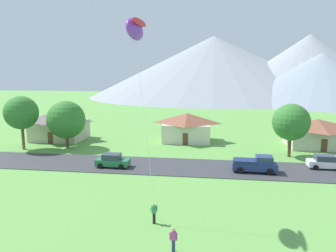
{
  "coord_description": "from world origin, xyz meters",
  "views": [
    {
      "loc": [
        5.48,
        -10.3,
        11.69
      ],
      "look_at": [
        1.71,
        16.33,
        7.24
      ],
      "focal_mm": 33.62,
      "sensor_mm": 36.0,
      "label": 1
    }
  ],
  "objects_px": {
    "house_left_center": "(317,132)",
    "tree_near_left": "(66,120)",
    "pickup_truck_navy_west_side": "(256,164)",
    "kite_flyer_with_kite": "(135,33)",
    "tree_center": "(291,122)",
    "watcher_person": "(173,240)",
    "house_right_center": "(60,125)",
    "tree_left_of_center": "(21,113)",
    "parked_car_white_mid_west": "(325,162)",
    "parked_car_green_west_end": "(113,161)",
    "house_leftmost": "(187,127)"
  },
  "relations": [
    {
      "from": "watcher_person",
      "to": "pickup_truck_navy_west_side",
      "type": "bearing_deg",
      "value": 67.41
    },
    {
      "from": "house_right_center",
      "to": "watcher_person",
      "type": "relative_size",
      "value": 5.56
    },
    {
      "from": "tree_left_of_center",
      "to": "pickup_truck_navy_west_side",
      "type": "height_order",
      "value": "tree_left_of_center"
    },
    {
      "from": "tree_near_left",
      "to": "pickup_truck_navy_west_side",
      "type": "xyz_separation_m",
      "value": [
        28.21,
        -8.94,
        -3.49
      ]
    },
    {
      "from": "tree_center",
      "to": "parked_car_green_west_end",
      "type": "bearing_deg",
      "value": -159.83
    },
    {
      "from": "tree_near_left",
      "to": "pickup_truck_navy_west_side",
      "type": "height_order",
      "value": "tree_near_left"
    },
    {
      "from": "house_right_center",
      "to": "parked_car_white_mid_west",
      "type": "bearing_deg",
      "value": -16.51
    },
    {
      "from": "house_right_center",
      "to": "parked_car_green_west_end",
      "type": "distance_m",
      "value": 21.31
    },
    {
      "from": "house_right_center",
      "to": "tree_center",
      "type": "bearing_deg",
      "value": -9.9
    },
    {
      "from": "house_right_center",
      "to": "parked_car_green_west_end",
      "type": "relative_size",
      "value": 2.21
    },
    {
      "from": "house_right_center",
      "to": "pickup_truck_navy_west_side",
      "type": "relative_size",
      "value": 1.77
    },
    {
      "from": "pickup_truck_navy_west_side",
      "to": "watcher_person",
      "type": "bearing_deg",
      "value": -112.59
    },
    {
      "from": "house_right_center",
      "to": "pickup_truck_navy_west_side",
      "type": "xyz_separation_m",
      "value": [
        32.44,
        -14.86,
        -1.66
      ]
    },
    {
      "from": "house_right_center",
      "to": "pickup_truck_navy_west_side",
      "type": "distance_m",
      "value": 35.72
    },
    {
      "from": "tree_left_of_center",
      "to": "house_left_center",
      "type": "bearing_deg",
      "value": 10.44
    },
    {
      "from": "tree_center",
      "to": "parked_car_white_mid_west",
      "type": "height_order",
      "value": "tree_center"
    },
    {
      "from": "tree_near_left",
      "to": "parked_car_white_mid_west",
      "type": "xyz_separation_m",
      "value": [
        36.96,
        -6.29,
        -3.69
      ]
    },
    {
      "from": "tree_center",
      "to": "house_right_center",
      "type": "bearing_deg",
      "value": 170.1
    },
    {
      "from": "pickup_truck_navy_west_side",
      "to": "kite_flyer_with_kite",
      "type": "xyz_separation_m",
      "value": [
        -11.54,
        -12.18,
        13.92
      ]
    },
    {
      "from": "tree_left_of_center",
      "to": "watcher_person",
      "type": "height_order",
      "value": "tree_left_of_center"
    },
    {
      "from": "house_left_center",
      "to": "parked_car_green_west_end",
      "type": "height_order",
      "value": "house_left_center"
    },
    {
      "from": "tree_left_of_center",
      "to": "house_leftmost",
      "type": "bearing_deg",
      "value": 21.43
    },
    {
      "from": "house_leftmost",
      "to": "tree_left_of_center",
      "type": "bearing_deg",
      "value": -158.57
    },
    {
      "from": "tree_near_left",
      "to": "tree_center",
      "type": "distance_m",
      "value": 33.94
    },
    {
      "from": "tree_left_of_center",
      "to": "parked_car_green_west_end",
      "type": "relative_size",
      "value": 1.99
    },
    {
      "from": "tree_center",
      "to": "pickup_truck_navy_west_side",
      "type": "bearing_deg",
      "value": -124.92
    },
    {
      "from": "house_leftmost",
      "to": "house_right_center",
      "type": "height_order",
      "value": "house_right_center"
    },
    {
      "from": "pickup_truck_navy_west_side",
      "to": "kite_flyer_with_kite",
      "type": "distance_m",
      "value": 21.8
    },
    {
      "from": "house_right_center",
      "to": "tree_center",
      "type": "height_order",
      "value": "tree_center"
    },
    {
      "from": "tree_center",
      "to": "house_left_center",
      "type": "bearing_deg",
      "value": 51.31
    },
    {
      "from": "parked_car_green_west_end",
      "to": "watcher_person",
      "type": "bearing_deg",
      "value": -60.94
    },
    {
      "from": "parked_car_white_mid_west",
      "to": "kite_flyer_with_kite",
      "type": "xyz_separation_m",
      "value": [
        -20.29,
        -14.83,
        14.11
      ]
    },
    {
      "from": "house_left_center",
      "to": "parked_car_green_west_end",
      "type": "relative_size",
      "value": 2.33
    },
    {
      "from": "kite_flyer_with_kite",
      "to": "tree_left_of_center",
      "type": "bearing_deg",
      "value": 140.2
    },
    {
      "from": "tree_near_left",
      "to": "tree_center",
      "type": "height_order",
      "value": "tree_center"
    },
    {
      "from": "house_left_center",
      "to": "pickup_truck_navy_west_side",
      "type": "xyz_separation_m",
      "value": [
        -11.59,
        -15.52,
        -1.29
      ]
    },
    {
      "from": "house_leftmost",
      "to": "house_left_center",
      "type": "relative_size",
      "value": 0.89
    },
    {
      "from": "parked_car_green_west_end",
      "to": "parked_car_white_mid_west",
      "type": "bearing_deg",
      "value": 6.58
    },
    {
      "from": "tree_left_of_center",
      "to": "pickup_truck_navy_west_side",
      "type": "distance_m",
      "value": 35.59
    },
    {
      "from": "house_left_center",
      "to": "tree_near_left",
      "type": "height_order",
      "value": "tree_near_left"
    },
    {
      "from": "kite_flyer_with_kite",
      "to": "watcher_person",
      "type": "bearing_deg",
      "value": -58.19
    },
    {
      "from": "house_left_center",
      "to": "parked_car_green_west_end",
      "type": "xyz_separation_m",
      "value": [
        -29.27,
        -15.92,
        -1.48
      ]
    },
    {
      "from": "parked_car_white_mid_west",
      "to": "pickup_truck_navy_west_side",
      "type": "distance_m",
      "value": 9.14
    },
    {
      "from": "house_leftmost",
      "to": "kite_flyer_with_kite",
      "type": "xyz_separation_m",
      "value": [
        -1.9,
        -28.98,
        12.4
      ]
    },
    {
      "from": "house_right_center",
      "to": "tree_left_of_center",
      "type": "height_order",
      "value": "tree_left_of_center"
    },
    {
      "from": "parked_car_green_west_end",
      "to": "tree_center",
      "type": "bearing_deg",
      "value": 20.17
    },
    {
      "from": "parked_car_green_west_end",
      "to": "kite_flyer_with_kite",
      "type": "bearing_deg",
      "value": -62.46
    },
    {
      "from": "house_left_center",
      "to": "pickup_truck_navy_west_side",
      "type": "height_order",
      "value": "house_left_center"
    },
    {
      "from": "pickup_truck_navy_west_side",
      "to": "tree_center",
      "type": "bearing_deg",
      "value": 55.08
    },
    {
      "from": "house_leftmost",
      "to": "parked_car_green_west_end",
      "type": "height_order",
      "value": "house_leftmost"
    }
  ]
}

